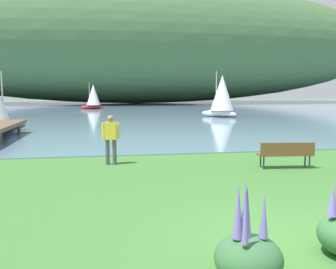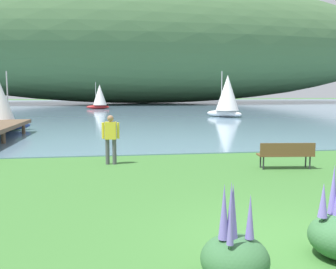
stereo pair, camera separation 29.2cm
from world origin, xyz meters
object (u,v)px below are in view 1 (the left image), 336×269
park_bench_near_camera (286,153)px  sailboat_nearest_to_shore (222,95)px  person_at_shoreline (111,137)px  sailboat_mid_bay (93,96)px

park_bench_near_camera → sailboat_nearest_to_shore: 22.69m
park_bench_near_camera → person_at_shoreline: 5.91m
person_at_shoreline → sailboat_nearest_to_shore: size_ratio=0.40×
sailboat_mid_bay → sailboat_nearest_to_shore: bearing=-53.5°
park_bench_near_camera → sailboat_nearest_to_shore: sailboat_nearest_to_shore is taller
park_bench_near_camera → sailboat_nearest_to_shore: size_ratio=0.43×
park_bench_near_camera → sailboat_mid_bay: size_ratio=0.52×
sailboat_mid_bay → park_bench_near_camera: bearing=-79.1°
person_at_shoreline → sailboat_mid_bay: sailboat_mid_bay is taller
person_at_shoreline → sailboat_nearest_to_shore: (10.49, 20.53, 1.06)m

